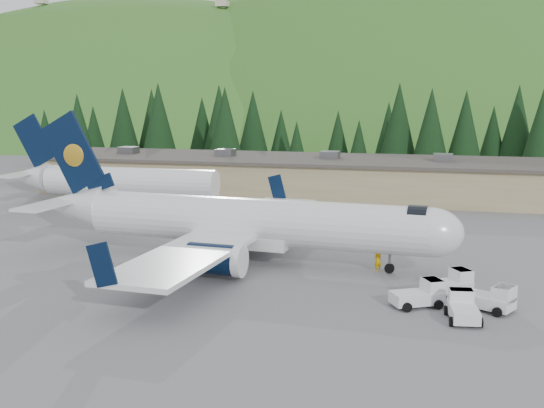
{
  "coord_description": "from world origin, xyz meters",
  "views": [
    {
      "loc": [
        15.26,
        -53.8,
        14.35
      ],
      "look_at": [
        0.0,
        6.0,
        4.0
      ],
      "focal_mm": 45.0,
      "sensor_mm": 36.0,
      "label": 1
    }
  ],
  "objects_px": {
    "baggage_tug_b": "(491,299)",
    "terminal_building": "(294,175)",
    "airliner": "(242,222)",
    "baggage_tug_d": "(451,284)",
    "baggage_tug_a": "(421,294)",
    "ramp_worker": "(378,260)",
    "baggage_tug_c": "(463,307)",
    "second_airliner": "(109,180)"
  },
  "relations": [
    {
      "from": "baggage_tug_c",
      "to": "baggage_tug_d",
      "type": "xyz_separation_m",
      "value": [
        -0.71,
        5.27,
        0.03
      ]
    },
    {
      "from": "terminal_building",
      "to": "baggage_tug_c",
      "type": "bearing_deg",
      "value": -65.98
    },
    {
      "from": "baggage_tug_b",
      "to": "second_airliner",
      "type": "bearing_deg",
      "value": 172.02
    },
    {
      "from": "second_airliner",
      "to": "ramp_worker",
      "type": "bearing_deg",
      "value": -32.48
    },
    {
      "from": "ramp_worker",
      "to": "baggage_tug_c",
      "type": "bearing_deg",
      "value": 80.34
    },
    {
      "from": "second_airliner",
      "to": "baggage_tug_a",
      "type": "distance_m",
      "value": 49.68
    },
    {
      "from": "baggage_tug_d",
      "to": "terminal_building",
      "type": "bearing_deg",
      "value": 84.78
    },
    {
      "from": "baggage_tug_d",
      "to": "ramp_worker",
      "type": "distance_m",
      "value": 7.55
    },
    {
      "from": "baggage_tug_a",
      "to": "baggage_tug_b",
      "type": "relative_size",
      "value": 0.99
    },
    {
      "from": "terminal_building",
      "to": "baggage_tug_d",
      "type": "height_order",
      "value": "terminal_building"
    },
    {
      "from": "second_airliner",
      "to": "baggage_tug_a",
      "type": "relative_size",
      "value": 7.23
    },
    {
      "from": "airliner",
      "to": "terminal_building",
      "type": "relative_size",
      "value": 0.53
    },
    {
      "from": "baggage_tug_a",
      "to": "baggage_tug_b",
      "type": "xyz_separation_m",
      "value": [
        4.5,
        0.1,
        0.01
      ]
    },
    {
      "from": "baggage_tug_b",
      "to": "ramp_worker",
      "type": "relative_size",
      "value": 2.09
    },
    {
      "from": "baggage_tug_a",
      "to": "terminal_building",
      "type": "height_order",
      "value": "terminal_building"
    },
    {
      "from": "terminal_building",
      "to": "baggage_tug_d",
      "type": "distance_m",
      "value": 48.34
    },
    {
      "from": "baggage_tug_b",
      "to": "terminal_building",
      "type": "xyz_separation_m",
      "value": [
        -23.6,
        46.56,
        1.8
      ]
    },
    {
      "from": "second_airliner",
      "to": "baggage_tug_a",
      "type": "height_order",
      "value": "second_airliner"
    },
    {
      "from": "baggage_tug_b",
      "to": "baggage_tug_d",
      "type": "xyz_separation_m",
      "value": [
        -2.58,
        3.07,
        -0.01
      ]
    },
    {
      "from": "baggage_tug_c",
      "to": "ramp_worker",
      "type": "height_order",
      "value": "ramp_worker"
    },
    {
      "from": "airliner",
      "to": "second_airliner",
      "type": "bearing_deg",
      "value": 141.18
    },
    {
      "from": "baggage_tug_c",
      "to": "baggage_tug_d",
      "type": "height_order",
      "value": "baggage_tug_d"
    },
    {
      "from": "baggage_tug_c",
      "to": "baggage_tug_d",
      "type": "distance_m",
      "value": 5.32
    },
    {
      "from": "baggage_tug_a",
      "to": "ramp_worker",
      "type": "relative_size",
      "value": 2.07
    },
    {
      "from": "second_airliner",
      "to": "baggage_tug_a",
      "type": "xyz_separation_m",
      "value": [
        39.02,
        -30.66,
        -2.51
      ]
    },
    {
      "from": "second_airliner",
      "to": "baggage_tug_d",
      "type": "height_order",
      "value": "second_airliner"
    },
    {
      "from": "airliner",
      "to": "baggage_tug_c",
      "type": "distance_m",
      "value": 21.02
    },
    {
      "from": "airliner",
      "to": "baggage_tug_b",
      "type": "bearing_deg",
      "value": -19.85
    },
    {
      "from": "airliner",
      "to": "ramp_worker",
      "type": "distance_m",
      "value": 11.75
    },
    {
      "from": "baggage_tug_a",
      "to": "terminal_building",
      "type": "relative_size",
      "value": 0.05
    },
    {
      "from": "baggage_tug_c",
      "to": "terminal_building",
      "type": "height_order",
      "value": "terminal_building"
    },
    {
      "from": "terminal_building",
      "to": "ramp_worker",
      "type": "relative_size",
      "value": 38.64
    },
    {
      "from": "baggage_tug_c",
      "to": "baggage_tug_d",
      "type": "bearing_deg",
      "value": -0.49
    },
    {
      "from": "baggage_tug_a",
      "to": "second_airliner",
      "type": "bearing_deg",
      "value": 112.92
    },
    {
      "from": "airliner",
      "to": "baggage_tug_c",
      "type": "bearing_deg",
      "value": -27.48
    },
    {
      "from": "baggage_tug_c",
      "to": "terminal_building",
      "type": "xyz_separation_m",
      "value": [
        -21.73,
        48.76,
        1.84
      ]
    },
    {
      "from": "baggage_tug_b",
      "to": "baggage_tug_c",
      "type": "xyz_separation_m",
      "value": [
        -1.87,
        -2.2,
        -0.04
      ]
    },
    {
      "from": "airliner",
      "to": "baggage_tug_d",
      "type": "distance_m",
      "value": 18.18
    },
    {
      "from": "ramp_worker",
      "to": "baggage_tug_d",
      "type": "bearing_deg",
      "value": 97.02
    },
    {
      "from": "baggage_tug_a",
      "to": "ramp_worker",
      "type": "height_order",
      "value": "ramp_worker"
    },
    {
      "from": "baggage_tug_b",
      "to": "baggage_tug_c",
      "type": "distance_m",
      "value": 2.89
    },
    {
      "from": "airliner",
      "to": "terminal_building",
      "type": "height_order",
      "value": "airliner"
    }
  ]
}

